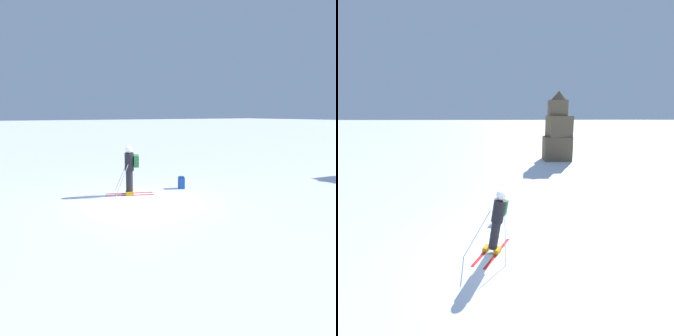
{
  "view_description": "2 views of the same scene",
  "coord_description": "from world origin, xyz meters",
  "views": [
    {
      "loc": [
        10.14,
        -4.9,
        3.05
      ],
      "look_at": [
        -1.9,
        2.17,
        0.73
      ],
      "focal_mm": 35.0,
      "sensor_mm": 36.0,
      "label": 1
    },
    {
      "loc": [
        -0.76,
        -7.01,
        3.98
      ],
      "look_at": [
        -0.68,
        4.11,
        1.64
      ],
      "focal_mm": 28.0,
      "sensor_mm": 36.0,
      "label": 2
    }
  ],
  "objects": [
    {
      "name": "spare_backpack",
      "position": [
        -0.96,
        2.25,
        0.24
      ],
      "size": [
        0.35,
        0.3,
        0.5
      ],
      "rotation": [
        0.0,
        0.0,
        2.83
      ],
      "color": "#194293",
      "rests_on": "ground"
    },
    {
      "name": "ground_plane",
      "position": [
        0.0,
        0.0,
        0.0
      ],
      "size": [
        300.0,
        300.0,
        0.0
      ],
      "primitive_type": "plane",
      "color": "white"
    },
    {
      "name": "skier",
      "position": [
        -0.94,
        -0.04,
        1.08
      ],
      "size": [
        1.33,
        1.85,
        1.93
      ],
      "rotation": [
        0.0,
        0.0,
        -0.37
      ],
      "color": "red",
      "rests_on": "ground"
    }
  ]
}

